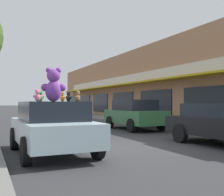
% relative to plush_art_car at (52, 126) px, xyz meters
% --- Properties ---
extents(ground_plane, '(260.00, 260.00, 0.00)m').
position_rel_plush_art_car_xyz_m(ground_plane, '(2.70, 0.33, -0.79)').
color(ground_plane, '#333335').
extents(storefront_row, '(16.63, 38.82, 6.07)m').
position_rel_plush_art_car_xyz_m(storefront_row, '(17.69, 15.51, 2.24)').
color(storefront_row, tan).
rests_on(storefront_row, ground_plane).
extents(plush_art_car, '(2.04, 4.05, 1.49)m').
position_rel_plush_art_car_xyz_m(plush_art_car, '(0.00, 0.00, 0.00)').
color(plush_art_car, '#ADC6D1').
rests_on(plush_art_car, ground_plane).
extents(teddy_bear_giant, '(0.76, 0.52, 1.00)m').
position_rel_plush_art_car_xyz_m(teddy_bear_giant, '(0.09, 0.22, 1.18)').
color(teddy_bear_giant, purple).
rests_on(teddy_bear_giant, plush_art_car).
extents(teddy_bear_green, '(0.26, 0.16, 0.35)m').
position_rel_plush_art_car_xyz_m(teddy_bear_green, '(-0.18, 0.88, 0.87)').
color(teddy_bear_green, green).
rests_on(teddy_bear_green, plush_art_car).
extents(teddy_bear_pink, '(0.23, 0.16, 0.31)m').
position_rel_plush_art_car_xyz_m(teddy_bear_pink, '(-0.55, -0.87, 0.85)').
color(teddy_bear_pink, pink).
rests_on(teddy_bear_pink, plush_art_car).
extents(teddy_bear_black, '(0.17, 0.18, 0.26)m').
position_rel_plush_art_car_xyz_m(teddy_bear_black, '(0.27, -0.77, 0.83)').
color(teddy_bear_black, black).
rests_on(teddy_bear_black, plush_art_car).
extents(teddy_bear_brown, '(0.19, 0.20, 0.29)m').
position_rel_plush_art_car_xyz_m(teddy_bear_brown, '(0.47, -0.96, 0.84)').
color(teddy_bear_brown, olive).
rests_on(teddy_bear_brown, plush_art_car).
extents(teddy_bear_orange, '(0.15, 0.19, 0.25)m').
position_rel_plush_art_car_xyz_m(teddy_bear_orange, '(0.09, -0.84, 0.82)').
color(teddy_bear_orange, orange).
rests_on(teddy_bear_orange, plush_art_car).
extents(parked_car_far_center, '(1.95, 4.15, 1.61)m').
position_rel_plush_art_car_xyz_m(parked_car_far_center, '(5.61, 5.33, 0.06)').
color(parked_car_far_center, '#336B3D').
rests_on(parked_car_far_center, ground_plane).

